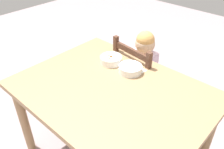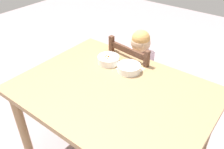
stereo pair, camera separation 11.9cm
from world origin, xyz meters
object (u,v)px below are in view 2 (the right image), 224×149
bowl_of_carrots (108,59)px  spoon (113,65)px  dining_chair (136,81)px  bowl_of_peas (129,68)px  dining_table (113,99)px  child_figure (137,64)px

bowl_of_carrots → spoon: (0.05, -0.01, -0.03)m
dining_chair → bowl_of_carrots: size_ratio=5.02×
dining_chair → bowl_of_peas: dining_chair is taller
dining_table → spoon: 0.32m
dining_chair → child_figure: size_ratio=0.93×
bowl_of_peas → spoon: size_ratio=1.56×
dining_table → spoon: bearing=128.3°
child_figure → spoon: bearing=-99.1°
bowl_of_peas → bowl_of_carrots: size_ratio=1.03×
bowl_of_peas → dining_chair: bearing=109.4°
dining_chair → bowl_of_carrots: (-0.09, -0.30, 0.34)m
dining_table → bowl_of_peas: 0.28m
dining_chair → bowl_of_carrots: dining_chair is taller
dining_table → spoon: spoon is taller
dining_table → dining_chair: bearing=105.1°
child_figure → bowl_of_peas: size_ratio=5.24×
dining_chair → child_figure: child_figure is taller
dining_table → child_figure: 0.56m
bowl_of_carrots → spoon: bearing=-8.2°
dining_chair → bowl_of_peas: 0.46m
bowl_of_peas → spoon: (-0.15, -0.01, -0.03)m
dining_table → bowl_of_peas: bearing=99.6°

